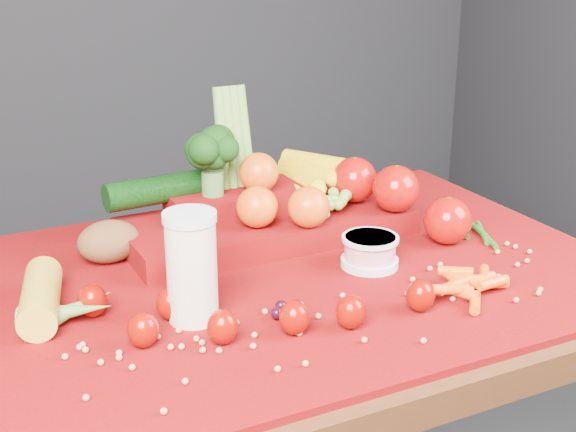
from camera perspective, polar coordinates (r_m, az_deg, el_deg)
name	(u,v)px	position (r m, az deg, el deg)	size (l,w,h in m)	color
table	(293,326)	(1.39, 0.37, -7.82)	(1.10, 0.80, 0.75)	#351E0C
red_cloth	(293,272)	(1.34, 0.38, -4.02)	(1.05, 0.75, 0.01)	#680309
milk_glass	(191,263)	(1.15, -6.88, -3.35)	(0.08, 0.08, 0.17)	beige
yogurt_bowl	(370,250)	(1.35, 5.85, -2.43)	(0.10, 0.10, 0.05)	silver
strawberry_scatter	(235,305)	(1.16, -3.78, -6.32)	(0.48, 0.28, 0.05)	#800800
dark_grape_cluster	(286,309)	(1.18, -0.11, -6.62)	(0.06, 0.05, 0.03)	black
soybean_scatter	(355,316)	(1.18, 4.80, -7.11)	(0.84, 0.24, 0.01)	#AF7E4B
corn_ear	(59,307)	(1.21, -16.00, -6.27)	(0.22, 0.25, 0.06)	gold
potato	(109,242)	(1.39, -12.63, -1.78)	(0.11, 0.08, 0.07)	brown
baby_carrot_pile	(470,284)	(1.28, 12.79, -4.72)	(0.17, 0.17, 0.03)	#EB4F08
green_bean_pile	(477,232)	(1.53, 13.28, -1.08)	(0.14, 0.12, 0.01)	#1F5D15
produce_mound	(281,204)	(1.47, -0.48, 0.86)	(0.60, 0.36, 0.27)	#680309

